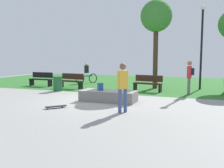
# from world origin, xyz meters

# --- Properties ---
(ground_plane) EXTENTS (28.00, 28.00, 0.00)m
(ground_plane) POSITION_xyz_m (0.00, 0.00, 0.00)
(ground_plane) COLOR gray
(grass_lawn) EXTENTS (26.60, 12.21, 0.01)m
(grass_lawn) POSITION_xyz_m (0.00, 7.89, 0.00)
(grass_lawn) COLOR #2D6B28
(grass_lawn) RESTS_ON ground_plane
(concrete_ledge) EXTENTS (2.43, 1.02, 0.47)m
(concrete_ledge) POSITION_xyz_m (0.56, -0.26, 0.24)
(concrete_ledge) COLOR gray
(concrete_ledge) RESTS_ON ground_plane
(backpack_on_ledge) EXTENTS (0.33, 0.34, 0.32)m
(backpack_on_ledge) POSITION_xyz_m (0.19, -0.29, 0.63)
(backpack_on_ledge) COLOR #1E4C8C
(backpack_on_ledge) RESTS_ON concrete_ledge
(skater_performing_trick) EXTENTS (0.37, 0.37, 1.72)m
(skater_performing_trick) POSITION_xyz_m (1.80, -2.09, 1.01)
(skater_performing_trick) COLOR #3F5184
(skater_performing_trick) RESTS_ON ground_plane
(skateboard_by_ledge) EXTENTS (0.68, 0.73, 0.08)m
(skateboard_by_ledge) POSITION_xyz_m (-0.80, -2.29, 0.06)
(skateboard_by_ledge) COLOR black
(skateboard_by_ledge) RESTS_ON ground_plane
(park_bench_near_path) EXTENTS (1.64, 0.65, 0.91)m
(park_bench_near_path) POSITION_xyz_m (-3.21, 3.10, 0.48)
(park_bench_near_path) COLOR #331E14
(park_bench_near_path) RESTS_ON ground_plane
(park_bench_by_oak) EXTENTS (1.65, 0.68, 0.91)m
(park_bench_by_oak) POSITION_xyz_m (1.53, 3.38, 0.48)
(park_bench_by_oak) COLOR #331E14
(park_bench_by_oak) RESTS_ON ground_plane
(park_bench_center_lawn) EXTENTS (1.61, 0.50, 0.91)m
(park_bench_center_lawn) POSITION_xyz_m (-5.69, 3.46, 0.48)
(park_bench_center_lawn) COLOR black
(park_bench_center_lawn) RESTS_ON ground_plane
(tree_young_birch) EXTENTS (1.90, 1.90, 5.33)m
(tree_young_birch) POSITION_xyz_m (1.66, 4.88, 4.27)
(tree_young_birch) COLOR #42301E
(tree_young_birch) RESTS_ON grass_lawn
(lamp_post) EXTENTS (0.28, 0.28, 4.92)m
(lamp_post) POSITION_xyz_m (4.28, 5.30, 2.93)
(lamp_post) COLOR black
(lamp_post) RESTS_ON ground_plane
(trash_bin) EXTENTS (0.51, 0.51, 0.84)m
(trash_bin) POSITION_xyz_m (-3.31, 1.75, 0.42)
(trash_bin) COLOR #1E592D
(trash_bin) RESTS_ON ground_plane
(pedestrian_with_backpack) EXTENTS (0.36, 0.43, 1.73)m
(pedestrian_with_backpack) POSITION_xyz_m (3.77, 3.04, 1.04)
(pedestrian_with_backpack) COLOR slate
(pedestrian_with_backpack) RESTS_ON ground_plane
(cyclist_on_bicycle) EXTENTS (1.06, 1.55, 1.52)m
(cyclist_on_bicycle) POSITION_xyz_m (-3.65, 6.12, 0.63)
(cyclist_on_bicycle) COLOR black
(cyclist_on_bicycle) RESTS_ON ground_plane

